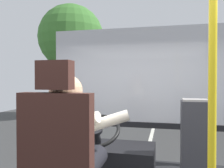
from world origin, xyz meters
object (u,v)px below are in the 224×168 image
at_px(fare_box, 195,146).
at_px(handrail_pole, 212,107).
at_px(bus_driver, 70,144).
at_px(steering_console, 107,161).

bearing_deg(fare_box, handrail_pole, -92.38).
relative_size(bus_driver, fare_box, 0.83).
xyz_separation_m(handrail_pole, fare_box, (0.05, 1.17, -0.54)).
bearing_deg(steering_console, fare_box, -6.68).
height_order(bus_driver, steering_console, bus_driver).
distance_m(steering_console, handrail_pole, 1.77).
xyz_separation_m(steering_console, handrail_pole, (0.92, -1.28, 0.81)).
distance_m(bus_driver, steering_console, 1.19).
bearing_deg(fare_box, steering_console, 173.32).
xyz_separation_m(bus_driver, handrail_pole, (0.92, -0.20, 0.32)).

